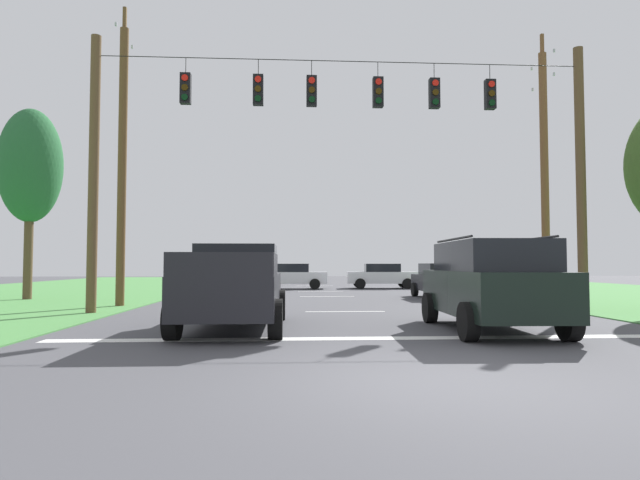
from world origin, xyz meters
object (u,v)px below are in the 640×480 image
Objects in this scene: overhead_signal_span at (344,155)px; utility_pole_near_left at (122,161)px; tree_roadside_right at (30,167)px; distant_car_far_parked at (442,280)px; distant_car_oncoming at (382,276)px; pickup_truck at (235,286)px; utility_pole_mid_right at (545,169)px; distant_car_crossing_white at (292,276)px; suv_black at (490,283)px.

utility_pole_near_left is at bearing 160.54° from overhead_signal_span.
utility_pole_near_left is at bearing -37.46° from tree_roadside_right.
overhead_signal_span is 3.61× the size of distant_car_far_parked.
distant_car_oncoming is 1.02× the size of distant_car_far_parked.
utility_pole_mid_right reaches higher than pickup_truck.
tree_roadside_right is (-11.07, -9.35, 4.80)m from distant_car_crossing_white.
suv_black is 0.45× the size of utility_pole_mid_right.
distant_car_far_parked is 0.40× the size of utility_pole_mid_right.
tree_roadside_right is at bearing -149.97° from distant_car_oncoming.
suv_black is 19.59m from tree_roadside_right.
suv_black is 1.11× the size of distant_car_crossing_white.
pickup_truck is 0.67× the size of tree_roadside_right.
utility_pole_near_left is at bearing -163.43° from distant_car_far_parked.
suv_black is 21.06m from distant_car_crossing_white.
utility_pole_mid_right is at bearing -70.33° from distant_car_oncoming.
tree_roadside_right is (-4.98, 3.82, 0.44)m from utility_pole_near_left.
suv_black is at bearing -8.68° from pickup_truck.
tree_roadside_right is (-12.61, 6.51, 0.71)m from overhead_signal_span.
utility_pole_near_left is (-16.04, -1.26, -0.11)m from utility_pole_mid_right.
overhead_signal_span is at bearing -127.70° from distant_car_far_parked.
distant_car_far_parked is (0.93, -9.70, 0.00)m from distant_car_oncoming.
utility_pole_near_left is at bearing 144.38° from suv_black.
distant_car_far_parked is at bearing 144.00° from utility_pole_mid_right.
tree_roadside_right reaches higher than distant_car_oncoming.
suv_black reaches higher than distant_car_crossing_white.
utility_pole_near_left reaches higher than tree_roadside_right.
distant_car_oncoming is at bearing 109.67° from utility_pole_mid_right.
tree_roadside_right is (-17.59, 0.06, 4.80)m from distant_car_far_parked.
overhead_signal_span is 17.14m from distant_car_oncoming.
distant_car_oncoming is at bearing 70.69° from pickup_truck.
suv_black is 1.11× the size of distant_car_oncoming.
distant_car_crossing_white is 15.26m from tree_roadside_right.
utility_pole_near_left reaches higher than distant_car_oncoming.
suv_black is 11.42m from distant_car_far_parked.
overhead_signal_span is at bearing -154.81° from utility_pole_mid_right.
utility_pole_mid_right reaches higher than distant_car_oncoming.
tree_roadside_right is (-16.66, -9.63, 4.80)m from distant_car_oncoming.
utility_pole_mid_right reaches higher than suv_black.
distant_car_crossing_white is at bearing 95.55° from overhead_signal_span.
tree_roadside_right reaches higher than suv_black.
utility_pole_mid_right is at bearing 25.19° from overhead_signal_span.
suv_black is 0.61× the size of tree_roadside_right.
utility_pole_mid_right is 1.00× the size of utility_pole_near_left.
utility_pole_near_left reaches higher than pickup_truck.
tree_roadside_right is (-21.02, 2.56, 0.34)m from utility_pole_mid_right.
suv_black is 11.19m from utility_pole_mid_right.
distant_car_oncoming is at bearing 75.90° from overhead_signal_span.
utility_pole_mid_right is at bearing 4.50° from utility_pole_near_left.
utility_pole_near_left is at bearing -114.82° from distant_car_crossing_white.
distant_car_crossing_white is at bearing 85.89° from pickup_truck.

